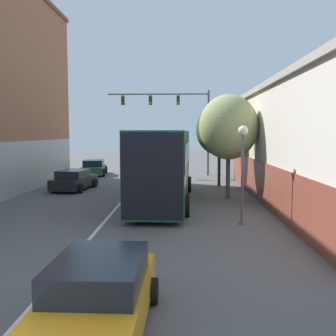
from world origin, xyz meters
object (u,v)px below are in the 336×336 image
object	(u,v)px
parked_car_left_mid	(94,168)
bus	(164,163)
hatchback_foreground	(97,299)
street_tree_near	(229,127)
street_lamp	(243,158)
traffic_signal_gantry	(176,113)
street_tree_far	(220,129)
parked_car_left_near	(74,180)

from	to	relation	value
parked_car_left_mid	bus	bearing A→B (deg)	-159.78
parked_car_left_mid	hatchback_foreground	bearing A→B (deg)	-173.84
parked_car_left_mid	street_tree_near	xyz separation A→B (m)	(10.33, -12.04, 3.37)
bus	street_lamp	xyz separation A→B (m)	(3.38, -5.06, 0.57)
parked_car_left_mid	traffic_signal_gantry	world-z (taller)	traffic_signal_gantry
street_lamp	traffic_signal_gantry	bearing A→B (deg)	98.84
parked_car_left_mid	street_lamp	xyz separation A→B (m)	(10.12, -18.50, 2.05)
street_lamp	street_tree_far	xyz separation A→B (m)	(0.20, 11.48, 1.24)
street_lamp	street_tree_near	world-z (taller)	street_tree_near
parked_car_left_near	street_tree_far	bearing A→B (deg)	-71.40
parked_car_left_mid	traffic_signal_gantry	xyz separation A→B (m)	(7.23, 0.10, 4.82)
bus	street_tree_near	distance (m)	4.29
hatchback_foreground	parked_car_left_mid	xyz separation A→B (m)	(-6.10, 27.32, 0.01)
hatchback_foreground	street_tree_far	distance (m)	21.00
traffic_signal_gantry	bus	bearing A→B (deg)	-92.07
parked_car_left_mid	street_tree_near	distance (m)	16.22
bus	parked_car_left_near	size ratio (longest dim) A/B	2.63
street_lamp	bus	bearing A→B (deg)	123.74
street_tree_near	street_tree_far	world-z (taller)	street_tree_near
traffic_signal_gantry	street_lamp	size ratio (longest dim) A/B	2.21
street_lamp	street_tree_far	bearing A→B (deg)	89.02
street_lamp	parked_car_left_mid	bearing A→B (deg)	118.69
parked_car_left_near	traffic_signal_gantry	distance (m)	12.21
parked_car_left_near	street_lamp	xyz separation A→B (m)	(9.43, -9.50, 2.07)
traffic_signal_gantry	street_lamp	xyz separation A→B (m)	(2.89, -18.60, -2.77)
street_tree_near	street_tree_far	distance (m)	5.02
hatchback_foreground	street_tree_near	xyz separation A→B (m)	(4.23, 15.28, 3.38)
bus	street_tree_near	world-z (taller)	street_tree_near
parked_car_left_near	street_tree_near	bearing A→B (deg)	-100.53
street_lamp	street_tree_far	size ratio (longest dim) A/B	0.69
parked_car_left_mid	street_tree_near	bearing A→B (deg)	-145.79
parked_car_left_mid	traffic_signal_gantry	distance (m)	8.69
street_tree_near	hatchback_foreground	bearing A→B (deg)	-105.47
bus	traffic_signal_gantry	xyz separation A→B (m)	(0.49, 13.54, 3.34)
parked_car_left_mid	traffic_signal_gantry	size ratio (longest dim) A/B	0.52
street_tree_far	traffic_signal_gantry	bearing A→B (deg)	113.44
parked_car_left_near	traffic_signal_gantry	xyz separation A→B (m)	(6.53, 9.10, 4.84)
hatchback_foreground	parked_car_left_near	world-z (taller)	hatchback_foreground
hatchback_foreground	parked_car_left_near	bearing A→B (deg)	17.38
bus	hatchback_foreground	xyz separation A→B (m)	(-0.64, -13.89, -1.48)
traffic_signal_gantry	hatchback_foreground	bearing A→B (deg)	-92.36
hatchback_foreground	street_lamp	world-z (taller)	street_lamp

